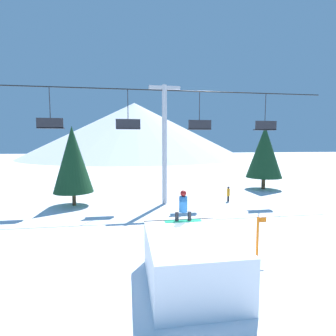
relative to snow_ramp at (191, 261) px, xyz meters
The scene contains 9 objects.
ground_plane 1.19m from the snow_ramp, 55.42° to the left, with size 220.00×220.00×0.00m, color white.
mountain_ridge 79.55m from the snow_ramp, 89.66° to the left, with size 70.04×70.04×17.59m.
snow_ramp is the anchor object (origin of this frame).
snowboarder 2.19m from the snow_ramp, 86.95° to the left, with size 1.45×0.33×1.24m.
chairlift 12.69m from the snow_ramp, 86.13° to the left, with size 25.79×0.44×9.10m.
pine_tree_near 13.95m from the snow_ramp, 116.43° to the left, with size 2.94×2.94×6.01m.
pine_tree_far 20.59m from the snow_ramp, 54.70° to the left, with size 3.57×3.57×6.48m.
trail_marker 3.45m from the snow_ramp, 24.35° to the left, with size 0.41×0.10×1.78m.
distant_skier 13.21m from the snow_ramp, 62.83° to the left, with size 0.24×0.24×1.23m.
Camera 1 is at (-2.53, -8.89, 4.78)m, focal length 28.00 mm.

